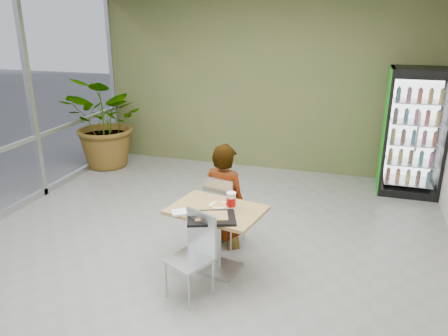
{
  "coord_description": "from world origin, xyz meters",
  "views": [
    {
      "loc": [
        1.65,
        -4.16,
        2.71
      ],
      "look_at": [
        0.22,
        0.5,
        1.0
      ],
      "focal_mm": 35.0,
      "sensor_mm": 36.0,
      "label": 1
    }
  ],
  "objects": [
    {
      "name": "dining_table",
      "position": [
        0.32,
        -0.1,
        0.54
      ],
      "size": [
        1.09,
        0.86,
        0.75
      ],
      "rotation": [
        0.0,
        0.0,
        -0.19
      ],
      "color": "tan",
      "rests_on": "ground"
    },
    {
      "name": "pizza_plate",
      "position": [
        0.32,
        -0.02,
        0.77
      ],
      "size": [
        0.3,
        0.23,
        0.03
      ],
      "color": "white",
      "rests_on": "dining_table"
    },
    {
      "name": "chair_far",
      "position": [
        0.2,
        0.45,
        0.53
      ],
      "size": [
        0.48,
        0.49,
        0.91
      ],
      "rotation": [
        0.0,
        0.0,
        2.92
      ],
      "color": "#AFB1B4",
      "rests_on": "ground"
    },
    {
      "name": "napkin_stack",
      "position": [
        -0.02,
        -0.33,
        0.76
      ],
      "size": [
        0.21,
        0.21,
        0.02
      ],
      "primitive_type": "cube",
      "rotation": [
        0.0,
        0.0,
        0.58
      ],
      "color": "white",
      "rests_on": "dining_table"
    },
    {
      "name": "beverage_fridge",
      "position": [
        2.54,
        2.99,
        0.99
      ],
      "size": [
        0.9,
        0.69,
        1.98
      ],
      "rotation": [
        0.0,
        0.0,
        -0.0
      ],
      "color": "black",
      "rests_on": "ground"
    },
    {
      "name": "chair_near",
      "position": [
        0.25,
        -0.57,
        0.52
      ],
      "size": [
        0.52,
        0.52,
        0.88
      ],
      "rotation": [
        0.0,
        0.0,
        -0.43
      ],
      "color": "#AFB1B4",
      "rests_on": "ground"
    },
    {
      "name": "soda_cup",
      "position": [
        0.47,
        -0.06,
        0.84
      ],
      "size": [
        0.1,
        0.1,
        0.19
      ],
      "color": "white",
      "rests_on": "dining_table"
    },
    {
      "name": "room_envelope",
      "position": [
        0.0,
        0.0,
        1.6
      ],
      "size": [
        6.0,
        7.0,
        3.2
      ],
      "primitive_type": null,
      "color": "beige",
      "rests_on": "ground"
    },
    {
      "name": "potted_plant",
      "position": [
        -2.69,
        2.71,
        0.86
      ],
      "size": [
        1.91,
        1.78,
        1.71
      ],
      "primitive_type": "imported",
      "rotation": [
        0.0,
        0.0,
        -0.35
      ],
      "color": "#325E25",
      "rests_on": "ground"
    },
    {
      "name": "cafeteria_tray",
      "position": [
        0.35,
        -0.36,
        0.76
      ],
      "size": [
        0.58,
        0.5,
        0.03
      ],
      "primitive_type": "cube",
      "rotation": [
        0.0,
        0.0,
        0.36
      ],
      "color": "black",
      "rests_on": "dining_table"
    },
    {
      "name": "seated_woman",
      "position": [
        0.22,
        0.5,
        0.5
      ],
      "size": [
        0.66,
        0.5,
        1.6
      ],
      "primitive_type": "imported",
      "rotation": [
        0.0,
        0.0,
        2.92
      ],
      "color": "black",
      "rests_on": "ground"
    },
    {
      "name": "ground",
      "position": [
        0.0,
        0.0,
        0.0
      ],
      "size": [
        7.0,
        7.0,
        0.0
      ],
      "primitive_type": "plane",
      "color": "gray",
      "rests_on": "ground"
    }
  ]
}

